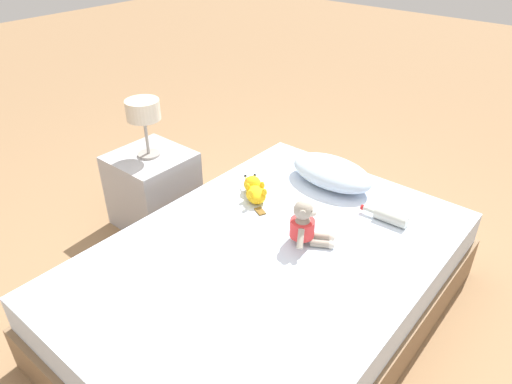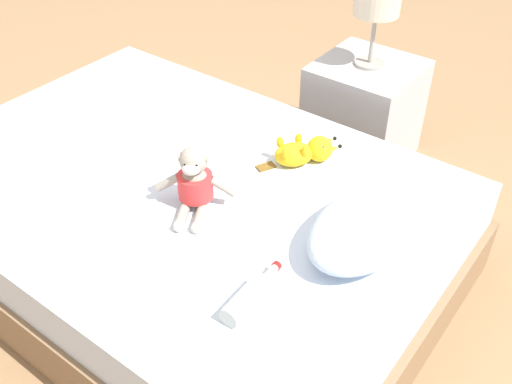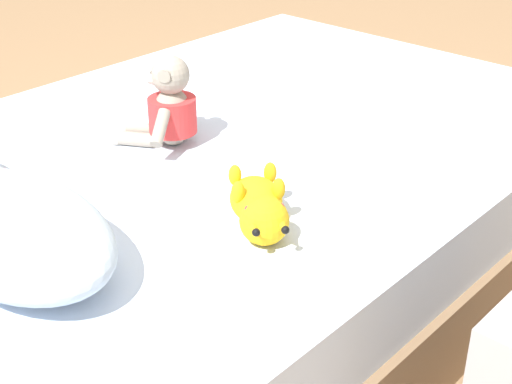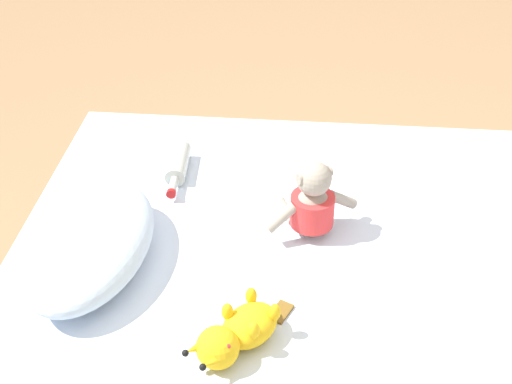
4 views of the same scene
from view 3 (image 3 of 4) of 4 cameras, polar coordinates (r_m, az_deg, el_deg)
ground_plane at (r=2.20m, az=-1.22°, el=-5.77°), size 16.00×16.00×0.00m
bed at (r=2.09m, az=-1.28°, el=-0.93°), size 1.42×2.03×0.43m
pillow at (r=1.47m, az=-18.03°, el=-2.81°), size 0.55×0.35×0.15m
plush_monkey at (r=1.90m, az=-6.73°, el=6.35°), size 0.25×0.26×0.24m
plush_yellow_creature at (r=1.53m, az=0.26°, el=-1.16°), size 0.29×0.24×0.10m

